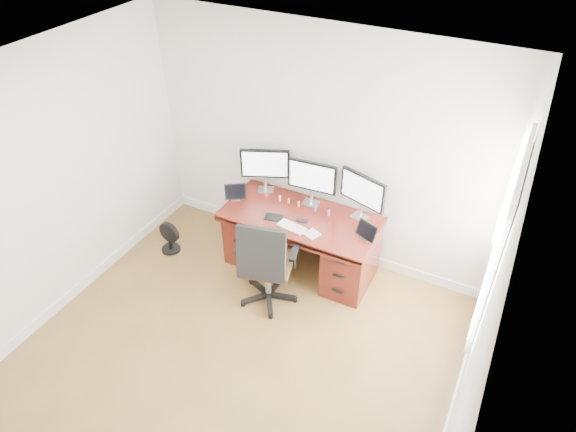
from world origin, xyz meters
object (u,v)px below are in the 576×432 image
at_px(office_chair, 267,276).
at_px(monitor_center, 312,178).
at_px(keyboard, 292,227).
at_px(floor_fan, 169,238).
at_px(desk, 301,239).

height_order(office_chair, monitor_center, monitor_center).
bearing_deg(keyboard, floor_fan, -163.13).
distance_m(office_chair, monitor_center, 1.16).
distance_m(monitor_center, keyboard, 0.59).
distance_m(desk, monitor_center, 0.72).
xyz_separation_m(floor_fan, monitor_center, (1.53, 0.70, 0.90)).
relative_size(office_chair, keyboard, 3.61).
xyz_separation_m(desk, floor_fan, (-1.53, -0.46, -0.21)).
bearing_deg(floor_fan, monitor_center, 28.91).
xyz_separation_m(monitor_center, keyboard, (0.00, -0.49, -0.33)).
bearing_deg(office_chair, desk, 68.28).
bearing_deg(office_chair, keyboard, 63.81).
xyz_separation_m(desk, monitor_center, (0.00, 0.24, 0.68)).
bearing_deg(floor_fan, desk, 21.13).
height_order(floor_fan, keyboard, keyboard).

